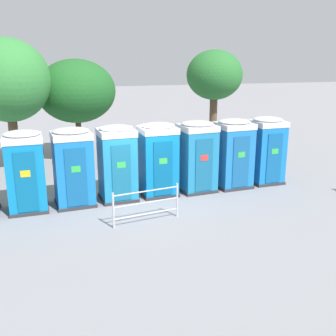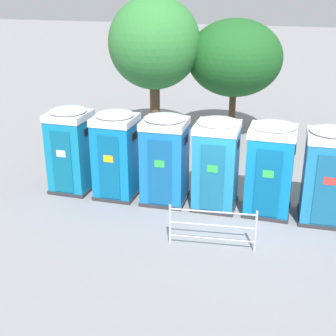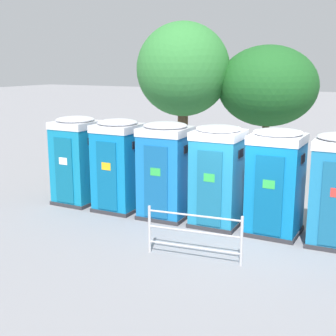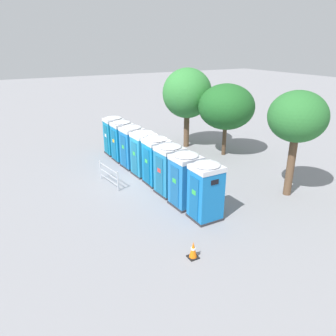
{
  "view_description": "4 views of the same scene",
  "coord_description": "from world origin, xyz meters",
  "px_view_note": "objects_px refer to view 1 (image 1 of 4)",
  "views": [
    {
      "loc": [
        -3.06,
        -12.29,
        4.58
      ],
      "look_at": [
        1.07,
        0.31,
        0.93
      ],
      "focal_mm": 42.0,
      "sensor_mm": 36.0,
      "label": 1
    },
    {
      "loc": [
        1.53,
        -11.44,
        5.87
      ],
      "look_at": [
        -2.09,
        0.24,
        1.0
      ],
      "focal_mm": 50.0,
      "sensor_mm": 36.0,
      "label": 2
    },
    {
      "loc": [
        3.52,
        -10.27,
        4.01
      ],
      "look_at": [
        -2.11,
        0.24,
        1.33
      ],
      "focal_mm": 50.0,
      "sensor_mm": 36.0,
      "label": 3
    },
    {
      "loc": [
        15.09,
        -6.91,
        7.06
      ],
      "look_at": [
        2.02,
        0.33,
        1.3
      ],
      "focal_mm": 35.0,
      "sensor_mm": 36.0,
      "label": 4
    }
  ],
  "objects_px": {
    "portapotty_1": "(26,171)",
    "street_tree_2": "(8,81)",
    "portapotty_4": "(158,159)",
    "street_tree_0": "(76,91)",
    "portapotty_3": "(117,163)",
    "portapotty_6": "(233,153)",
    "portapotty_2": "(73,167)",
    "street_tree_1": "(214,76)",
    "event_barrier": "(146,204)",
    "portapotty_5": "(197,156)",
    "portapotty_7": "(266,150)"
  },
  "relations": [
    {
      "from": "portapotty_3",
      "to": "event_barrier",
      "type": "height_order",
      "value": "portapotty_3"
    },
    {
      "from": "portapotty_1",
      "to": "street_tree_2",
      "type": "height_order",
      "value": "street_tree_2"
    },
    {
      "from": "portapotty_1",
      "to": "portapotty_7",
      "type": "relative_size",
      "value": 1.0
    },
    {
      "from": "street_tree_1",
      "to": "street_tree_2",
      "type": "height_order",
      "value": "street_tree_2"
    },
    {
      "from": "street_tree_2",
      "to": "portapotty_4",
      "type": "bearing_deg",
      "value": -45.1
    },
    {
      "from": "event_barrier",
      "to": "portapotty_5",
      "type": "bearing_deg",
      "value": 42.37
    },
    {
      "from": "street_tree_0",
      "to": "street_tree_1",
      "type": "height_order",
      "value": "street_tree_1"
    },
    {
      "from": "street_tree_2",
      "to": "portapotty_2",
      "type": "bearing_deg",
      "value": -68.4
    },
    {
      "from": "street_tree_2",
      "to": "portapotty_5",
      "type": "bearing_deg",
      "value": -37.88
    },
    {
      "from": "street_tree_1",
      "to": "event_barrier",
      "type": "xyz_separation_m",
      "value": [
        -5.4,
        -7.32,
        -3.28
      ]
    },
    {
      "from": "portapotty_4",
      "to": "street_tree_2",
      "type": "xyz_separation_m",
      "value": [
        -4.88,
        4.9,
        2.49
      ]
    },
    {
      "from": "street_tree_0",
      "to": "portapotty_3",
      "type": "bearing_deg",
      "value": -84.12
    },
    {
      "from": "portapotty_7",
      "to": "portapotty_5",
      "type": "bearing_deg",
      "value": -177.82
    },
    {
      "from": "portapotty_3",
      "to": "portapotty_7",
      "type": "xyz_separation_m",
      "value": [
        5.78,
        0.15,
        0.0
      ]
    },
    {
      "from": "portapotty_6",
      "to": "portapotty_2",
      "type": "bearing_deg",
      "value": -178.75
    },
    {
      "from": "portapotty_2",
      "to": "portapotty_7",
      "type": "height_order",
      "value": "same"
    },
    {
      "from": "portapotty_1",
      "to": "street_tree_1",
      "type": "distance_m",
      "value": 10.45
    },
    {
      "from": "event_barrier",
      "to": "portapotty_6",
      "type": "bearing_deg",
      "value": 30.13
    },
    {
      "from": "portapotty_4",
      "to": "street_tree_1",
      "type": "height_order",
      "value": "street_tree_1"
    },
    {
      "from": "portapotty_2",
      "to": "portapotty_7",
      "type": "relative_size",
      "value": 1.0
    },
    {
      "from": "portapotty_7",
      "to": "street_tree_0",
      "type": "bearing_deg",
      "value": 136.85
    },
    {
      "from": "portapotty_4",
      "to": "street_tree_1",
      "type": "bearing_deg",
      "value": 49.07
    },
    {
      "from": "portapotty_5",
      "to": "event_barrier",
      "type": "relative_size",
      "value": 1.24
    },
    {
      "from": "portapotty_5",
      "to": "portapotty_4",
      "type": "bearing_deg",
      "value": 179.07
    },
    {
      "from": "portapotty_3",
      "to": "street_tree_0",
      "type": "relative_size",
      "value": 0.55
    },
    {
      "from": "portapotty_4",
      "to": "street_tree_2",
      "type": "height_order",
      "value": "street_tree_2"
    },
    {
      "from": "portapotty_6",
      "to": "street_tree_0",
      "type": "bearing_deg",
      "value": 129.12
    },
    {
      "from": "portapotty_2",
      "to": "street_tree_0",
      "type": "bearing_deg",
      "value": 82.6
    },
    {
      "from": "portapotty_2",
      "to": "street_tree_0",
      "type": "xyz_separation_m",
      "value": [
        0.81,
        6.23,
        1.92
      ]
    },
    {
      "from": "portapotty_1",
      "to": "street_tree_0",
      "type": "distance_m",
      "value": 6.95
    },
    {
      "from": "portapotty_6",
      "to": "portapotty_1",
      "type": "bearing_deg",
      "value": -178.58
    },
    {
      "from": "portapotty_2",
      "to": "portapotty_7",
      "type": "distance_m",
      "value": 7.22
    },
    {
      "from": "portapotty_2",
      "to": "portapotty_1",
      "type": "bearing_deg",
      "value": -177.91
    },
    {
      "from": "portapotty_2",
      "to": "street_tree_2",
      "type": "relative_size",
      "value": 0.46
    },
    {
      "from": "portapotty_1",
      "to": "event_barrier",
      "type": "distance_m",
      "value": 3.97
    },
    {
      "from": "portapotty_6",
      "to": "street_tree_1",
      "type": "xyz_separation_m",
      "value": [
        1.47,
        5.04,
        2.56
      ]
    },
    {
      "from": "street_tree_1",
      "to": "event_barrier",
      "type": "relative_size",
      "value": 2.49
    },
    {
      "from": "portapotty_5",
      "to": "portapotty_6",
      "type": "bearing_deg",
      "value": 0.48
    },
    {
      "from": "portapotty_4",
      "to": "portapotty_7",
      "type": "height_order",
      "value": "same"
    },
    {
      "from": "portapotty_6",
      "to": "portapotty_7",
      "type": "xyz_separation_m",
      "value": [
        1.44,
        0.1,
        0.0
      ]
    },
    {
      "from": "portapotty_5",
      "to": "street_tree_2",
      "type": "distance_m",
      "value": 8.39
    },
    {
      "from": "street_tree_0",
      "to": "street_tree_1",
      "type": "relative_size",
      "value": 0.92
    },
    {
      "from": "portapotty_5",
      "to": "portapotty_7",
      "type": "distance_m",
      "value": 2.89
    },
    {
      "from": "portapotty_4",
      "to": "street_tree_1",
      "type": "distance_m",
      "value": 7.13
    },
    {
      "from": "portapotty_1",
      "to": "portapotty_3",
      "type": "relative_size",
      "value": 1.0
    },
    {
      "from": "portapotty_5",
      "to": "portapotty_2",
      "type": "bearing_deg",
      "value": -178.49
    },
    {
      "from": "portapotty_5",
      "to": "portapotty_7",
      "type": "relative_size",
      "value": 1.0
    },
    {
      "from": "portapotty_5",
      "to": "portapotty_3",
      "type": "bearing_deg",
      "value": -179.18
    },
    {
      "from": "portapotty_6",
      "to": "event_barrier",
      "type": "distance_m",
      "value": 4.61
    },
    {
      "from": "portapotty_1",
      "to": "street_tree_2",
      "type": "distance_m",
      "value": 5.69
    }
  ]
}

